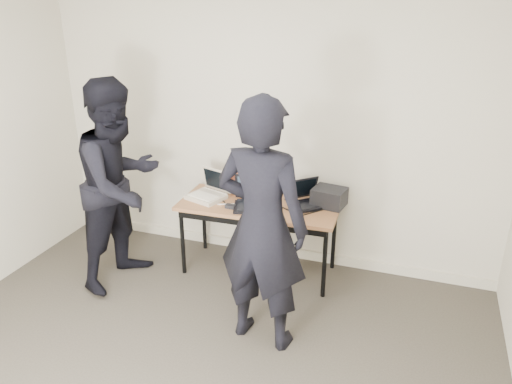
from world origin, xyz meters
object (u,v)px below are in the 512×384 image
at_px(laptop_beige, 209,193).
at_px(laptop_center, 254,199).
at_px(desk, 259,210).
at_px(equipment_box, 329,197).
at_px(person_observer, 121,184).
at_px(leather_satchel, 249,181).
at_px(person_typist, 262,226).
at_px(laptop_right, 306,199).

bearing_deg(laptop_beige, laptop_center, 13.88).
bearing_deg(desk, equipment_box, 15.18).
bearing_deg(person_observer, laptop_beige, -40.53).
bearing_deg(person_observer, leather_satchel, -41.57).
height_order(desk, person_observer, person_observer).
xyz_separation_m(leather_satchel, person_observer, (-0.97, -0.73, 0.12)).
height_order(laptop_center, person_typist, person_typist).
distance_m(equipment_box, person_typist, 1.19).
distance_m(laptop_right, person_typist, 1.12).
distance_m(laptop_center, laptop_right, 0.49).
relative_size(equipment_box, person_observer, 0.15).
bearing_deg(leather_satchel, person_typist, -61.53).
distance_m(desk, equipment_box, 0.67).
bearing_deg(equipment_box, person_observer, -158.58).
bearing_deg(desk, laptop_center, -127.43).
relative_size(laptop_center, person_observer, 0.24).
relative_size(desk, person_typist, 0.77).
height_order(leather_satchel, person_observer, person_observer).
bearing_deg(laptop_beige, person_typist, -29.30).
relative_size(desk, laptop_center, 3.33).
bearing_deg(equipment_box, laptop_beige, -170.24).
relative_size(laptop_center, leather_satchel, 1.22).
bearing_deg(laptop_center, person_typist, -84.68).
bearing_deg(person_observer, laptop_right, -56.20).
distance_m(leather_satchel, equipment_box, 0.81).
xyz_separation_m(desk, equipment_box, (0.63, 0.19, 0.14)).
distance_m(laptop_beige, leather_satchel, 0.41).
xyz_separation_m(desk, laptop_beige, (-0.51, -0.00, 0.11)).
relative_size(desk, laptop_beige, 3.67).
xyz_separation_m(equipment_box, person_typist, (-0.28, -1.14, 0.18)).
height_order(laptop_right, equipment_box, laptop_right).
distance_m(laptop_center, equipment_box, 0.70).
relative_size(laptop_right, person_typist, 0.23).
bearing_deg(person_typist, laptop_center, -60.01).
relative_size(laptop_beige, laptop_center, 0.91).
xyz_separation_m(laptop_beige, person_typist, (0.86, -0.94, 0.21)).
xyz_separation_m(laptop_beige, leather_satchel, (0.33, 0.23, 0.07)).
distance_m(person_typist, person_observer, 1.56).
bearing_deg(person_typist, desk, -62.54).
bearing_deg(person_observer, desk, -54.92).
bearing_deg(person_observer, laptop_center, -56.18).
bearing_deg(leather_satchel, equipment_box, 1.78).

